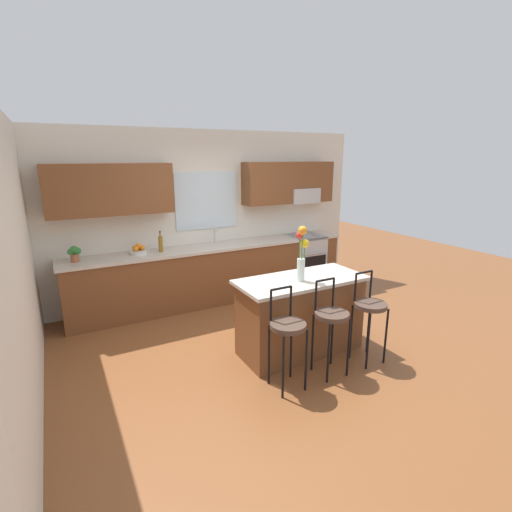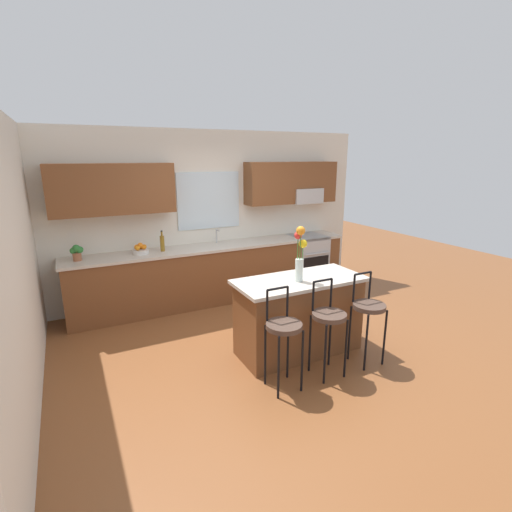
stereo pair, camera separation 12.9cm
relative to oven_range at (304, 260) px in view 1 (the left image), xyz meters
name	(u,v)px [view 1 (the left image)]	position (x,y,z in m)	size (l,w,h in m)	color
ground_plane	(268,343)	(-1.73, -1.68, -0.46)	(14.00, 14.00, 0.00)	brown
wall_left	(15,261)	(-4.29, -1.38, 0.89)	(0.12, 4.60, 2.70)	silver
back_wall_assembly	(209,206)	(-1.69, 0.31, 1.05)	(5.60, 0.50, 2.70)	silver
counter_run	(216,273)	(-1.73, 0.02, 0.01)	(4.56, 0.64, 0.92)	brown
sink_faucet	(215,235)	(-1.66, 0.17, 0.60)	(0.02, 0.13, 0.23)	#B7BABC
oven_range	(304,260)	(0.00, 0.00, 0.00)	(0.60, 0.64, 0.92)	#B7BABC
kitchen_island	(300,315)	(-1.48, -2.01, 0.00)	(1.53, 0.69, 0.92)	brown
bar_stool_near	(287,330)	(-2.03, -2.56, 0.18)	(0.36, 0.36, 1.04)	black
bar_stool_middle	(331,319)	(-1.48, -2.56, 0.18)	(0.36, 0.36, 1.04)	black
bar_stool_far	(370,309)	(-0.93, -2.56, 0.18)	(0.36, 0.36, 1.04)	black
flower_vase	(302,252)	(-1.53, -2.07, 0.80)	(0.15, 0.14, 0.64)	silver
fruit_bowl_oranges	(139,250)	(-2.90, 0.03, 0.52)	(0.24, 0.24, 0.16)	silver
bottle_olive_oil	(161,244)	(-2.58, 0.02, 0.59)	(0.06, 0.06, 0.31)	olive
potted_plant_small	(74,253)	(-3.74, 0.02, 0.58)	(0.17, 0.11, 0.22)	#9E5B3D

